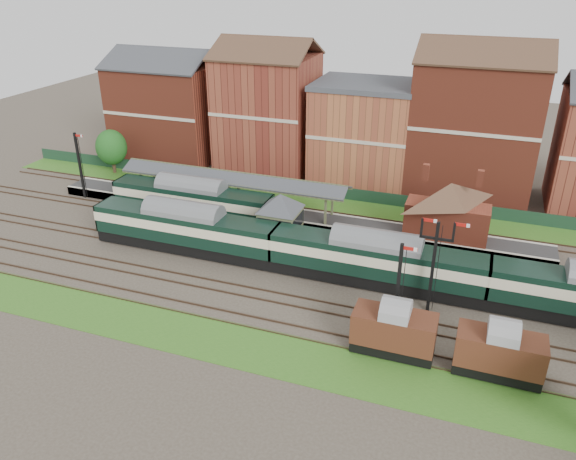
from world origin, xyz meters
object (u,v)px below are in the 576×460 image
(signal_box, at_px, (280,221))
(dmu_train, at_px, (375,260))
(semaphore_bracket, at_px, (434,261))
(goods_van_a, at_px, (394,330))
(platform_railcar, at_px, (192,200))

(signal_box, distance_m, dmu_train, 10.54)
(semaphore_bracket, distance_m, dmu_train, 6.01)
(semaphore_bracket, distance_m, goods_van_a, 7.22)
(signal_box, relative_size, semaphore_bracket, 0.73)
(signal_box, height_order, platform_railcar, signal_box)
(signal_box, relative_size, dmu_train, 0.11)
(signal_box, relative_size, goods_van_a, 1.02)
(signal_box, bearing_deg, platform_railcar, 164.13)
(dmu_train, distance_m, platform_railcar, 22.40)
(signal_box, xyz_separation_m, semaphore_bracket, (15.04, -5.75, 1.44))
(signal_box, xyz_separation_m, platform_railcar, (-11.44, 3.25, -0.75))
(semaphore_bracket, relative_size, platform_railcar, 0.45)
(signal_box, height_order, semaphore_bracket, semaphore_bracket)
(semaphore_bracket, height_order, goods_van_a, semaphore_bracket)
(semaphore_bracket, height_order, platform_railcar, semaphore_bracket)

